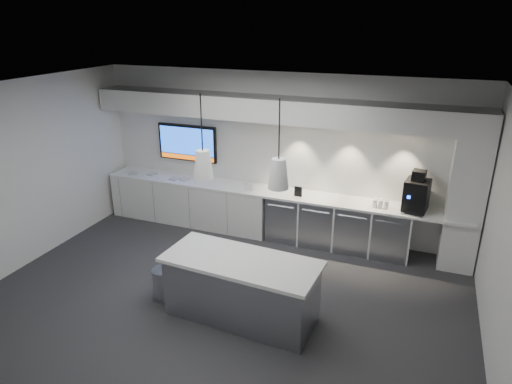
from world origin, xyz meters
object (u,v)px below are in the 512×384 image
at_px(coffee_machine, 417,194).
at_px(bin, 164,283).
at_px(wall_tv, 187,143).
at_px(island, 241,288).

bearing_deg(coffee_machine, bin, -134.10).
distance_m(wall_tv, bin, 3.28).
xyz_separation_m(island, bin, (-1.24, 0.01, -0.21)).
height_order(island, bin, island).
xyz_separation_m(island, coffee_machine, (2.05, 2.56, 0.73)).
bearing_deg(bin, wall_tv, 111.22).
height_order(wall_tv, coffee_machine, wall_tv).
relative_size(wall_tv, island, 0.58).
distance_m(island, coffee_machine, 3.36).
bearing_deg(island, wall_tv, 133.43).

